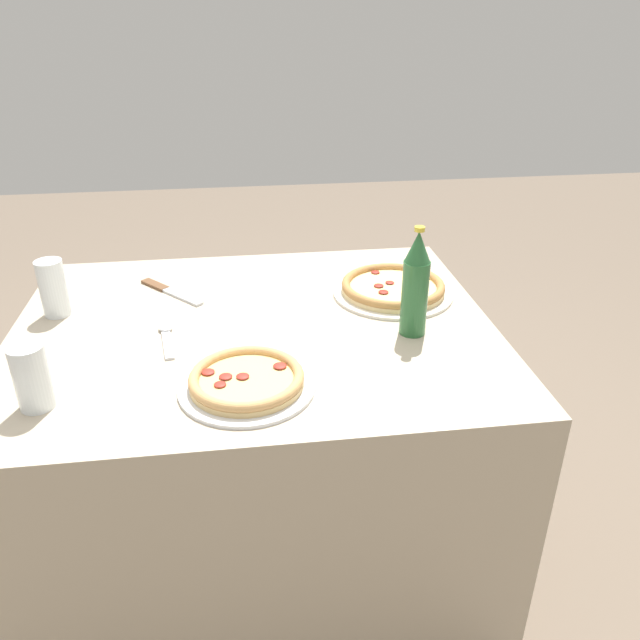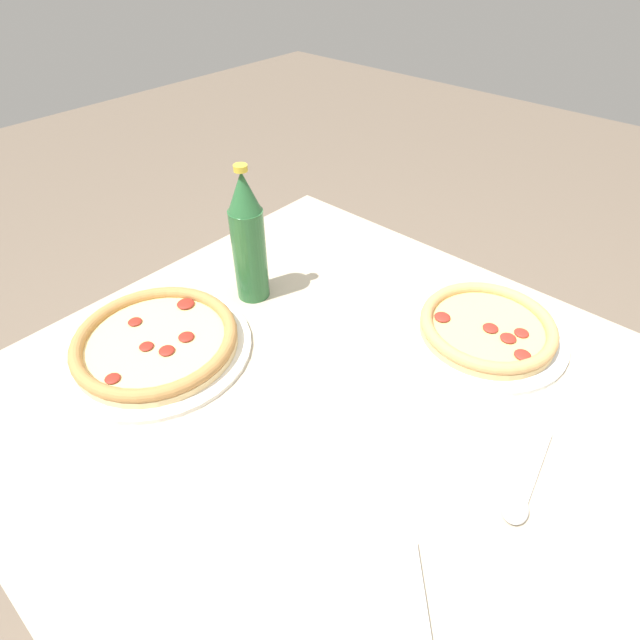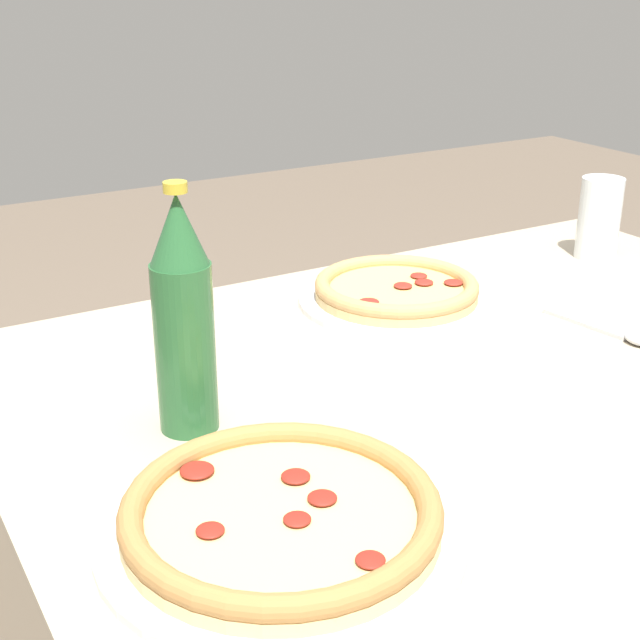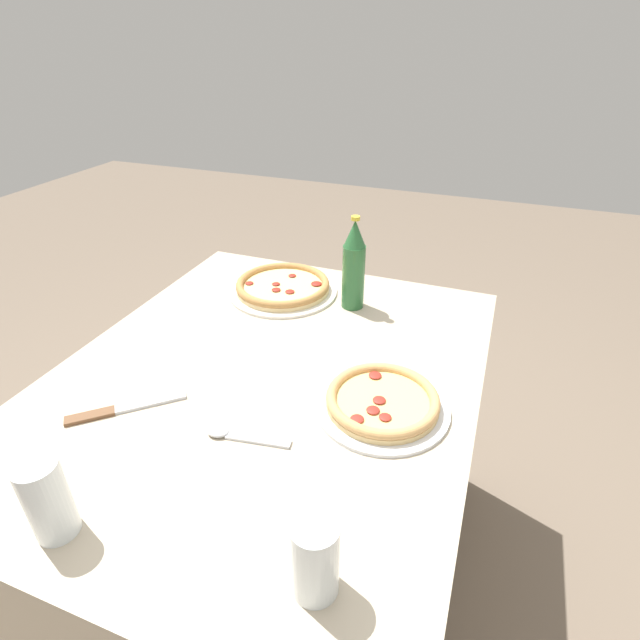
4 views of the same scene
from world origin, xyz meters
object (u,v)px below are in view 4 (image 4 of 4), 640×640
object	(u,v)px
glass_cola	(315,561)
spoon	(237,435)
pizza_pepperoni	(283,287)
pizza_margherita	(382,402)
knife	(121,409)
glass_orange_juice	(48,501)
beer_bottle	(354,266)

from	to	relation	value
glass_cola	spoon	size ratio (longest dim) A/B	0.80
spoon	pizza_pepperoni	bearing A→B (deg)	15.84
pizza_margherita	knife	distance (m)	0.52
spoon	glass_orange_juice	bearing A→B (deg)	149.84
glass_orange_juice	beer_bottle	distance (m)	0.86
pizza_margherita	glass_orange_juice	xyz separation A→B (m)	(-0.45, 0.39, 0.05)
pizza_margherita	spoon	size ratio (longest dim) A/B	1.70
glass_orange_juice	pizza_margherita	bearing A→B (deg)	-41.19
glass_orange_juice	spoon	distance (m)	0.32
glass_orange_juice	beer_bottle	size ratio (longest dim) A/B	0.55
beer_bottle	pizza_margherita	bearing A→B (deg)	-154.51
spoon	pizza_margherita	bearing A→B (deg)	-53.09
glass_cola	spoon	world-z (taller)	glass_cola
pizza_pepperoni	spoon	distance (m)	0.59
pizza_margherita	glass_cola	world-z (taller)	glass_cola
beer_bottle	glass_cola	bearing A→B (deg)	-166.21
pizza_pepperoni	beer_bottle	bearing A→B (deg)	-91.51
knife	pizza_pepperoni	bearing A→B (deg)	-9.15
knife	spoon	bearing A→B (deg)	-86.58
pizza_pepperoni	glass_orange_juice	world-z (taller)	glass_orange_juice
pizza_pepperoni	spoon	xyz separation A→B (m)	(-0.56, -0.16, -0.01)
pizza_pepperoni	glass_cola	xyz separation A→B (m)	(-0.78, -0.40, 0.04)
pizza_margherita	beer_bottle	xyz separation A→B (m)	(0.38, 0.18, 0.10)
beer_bottle	knife	world-z (taller)	beer_bottle
pizza_margherita	pizza_pepperoni	size ratio (longest dim) A/B	0.88
pizza_pepperoni	beer_bottle	size ratio (longest dim) A/B	1.21
pizza_pepperoni	pizza_margherita	bearing A→B (deg)	-134.73
pizza_pepperoni	spoon	bearing A→B (deg)	-164.16
pizza_margherita	spoon	world-z (taller)	pizza_margherita
glass_orange_juice	beer_bottle	xyz separation A→B (m)	(0.83, -0.21, 0.06)
glass_cola	beer_bottle	distance (m)	0.80
pizza_margherita	beer_bottle	world-z (taller)	beer_bottle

